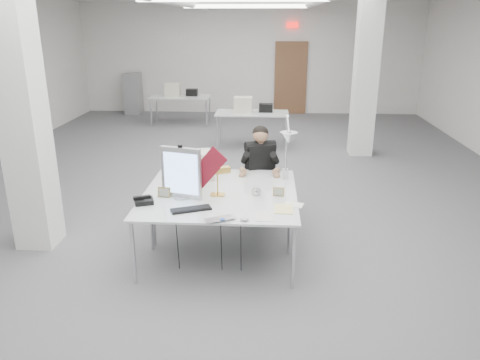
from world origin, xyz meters
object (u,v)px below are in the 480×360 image
at_px(desk_main, 216,208).
at_px(desk_phone, 144,201).
at_px(seated_person, 260,158).
at_px(laptop, 222,221).
at_px(bankers_lamp, 218,182).
at_px(monitor, 181,173).
at_px(architect_lamp, 287,148).
at_px(beige_monitor, 198,165).
at_px(office_chair, 260,179).

height_order(desk_main, desk_phone, desk_phone).
bearing_deg(seated_person, laptop, -119.93).
bearing_deg(bankers_lamp, monitor, 171.13).
distance_m(laptop, bankers_lamp, 0.78).
height_order(monitor, bankers_lamp, monitor).
xyz_separation_m(desk_phone, architect_lamp, (1.60, 0.72, 0.44)).
distance_m(seated_person, bankers_lamp, 1.20).
bearing_deg(monitor, desk_main, -15.48).
distance_m(desk_main, laptop, 0.42).
distance_m(desk_phone, beige_monitor, 1.04).
height_order(laptop, desk_phone, desk_phone).
distance_m(bankers_lamp, architect_lamp, 0.96).
bearing_deg(laptop, bankers_lamp, 70.82).
bearing_deg(office_chair, seated_person, -109.48).
bearing_deg(monitor, laptop, -35.78).
relative_size(desk_main, desk_phone, 8.88).
bearing_deg(desk_main, office_chair, 73.21).
relative_size(bankers_lamp, beige_monitor, 0.91).
xyz_separation_m(monitor, desk_phone, (-0.39, -0.20, -0.27)).
relative_size(laptop, bankers_lamp, 0.92).
height_order(office_chair, beige_monitor, office_chair).
bearing_deg(office_chair, desk_phone, -150.49).
distance_m(office_chair, seated_person, 0.33).
xyz_separation_m(laptop, beige_monitor, (-0.44, 1.36, 0.16)).
relative_size(monitor, laptop, 1.93).
height_order(desk_main, architect_lamp, architect_lamp).
bearing_deg(desk_main, laptop, -74.88).
xyz_separation_m(desk_main, seated_person, (0.45, 1.45, 0.16)).
distance_m(laptop, desk_phone, 1.03).
bearing_deg(laptop, beige_monitor, 79.13).
height_order(desk_main, beige_monitor, beige_monitor).
bearing_deg(laptop, office_chair, 51.03).
bearing_deg(laptop, desk_main, 76.33).
distance_m(monitor, bankers_lamp, 0.43).
bearing_deg(desk_phone, beige_monitor, 42.47).
bearing_deg(monitor, seated_person, 69.50).
relative_size(monitor, desk_phone, 2.93).
bearing_deg(desk_main, monitor, 149.04).
bearing_deg(desk_phone, bankers_lamp, 1.14).
relative_size(desk_phone, architect_lamp, 0.22).
relative_size(monitor, architect_lamp, 0.63).
bearing_deg(architect_lamp, laptop, -127.80).
bearing_deg(bankers_lamp, seated_person, 44.33).
bearing_deg(bankers_lamp, office_chair, 45.24).
xyz_separation_m(seated_person, monitor, (-0.87, -1.20, 0.15)).
bearing_deg(beige_monitor, desk_main, -88.38).
relative_size(office_chair, bankers_lamp, 3.41).
height_order(desk_main, bankers_lamp, bankers_lamp).
distance_m(monitor, desk_phone, 0.52).
relative_size(desk_main, laptop, 5.84).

